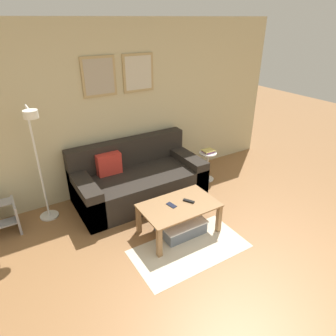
# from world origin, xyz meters

# --- Properties ---
(ground_plane) EXTENTS (16.00, 16.00, 0.00)m
(ground_plane) POSITION_xyz_m (0.00, 0.00, 0.00)
(ground_plane) COLOR olive
(wall_back) EXTENTS (5.60, 0.09, 2.55)m
(wall_back) POSITION_xyz_m (-0.00, 3.13, 1.28)
(wall_back) COLOR #C6BC93
(wall_back) RESTS_ON ground_plane
(area_rug) EXTENTS (1.40, 0.75, 0.01)m
(area_rug) POSITION_xyz_m (-0.12, 1.22, 0.00)
(area_rug) COLOR beige
(area_rug) RESTS_ON ground_plane
(couch) EXTENTS (1.93, 0.96, 0.85)m
(couch) POSITION_xyz_m (-0.11, 2.63, 0.29)
(couch) COLOR #28231E
(couch) RESTS_ON ground_plane
(coffee_table) EXTENTS (0.97, 0.61, 0.42)m
(coffee_table) POSITION_xyz_m (-0.04, 1.58, 0.34)
(coffee_table) COLOR #997047
(coffee_table) RESTS_ON ground_plane
(storage_bin) EXTENTS (0.59, 0.45, 0.19)m
(storage_bin) POSITION_xyz_m (-0.03, 1.57, 0.09)
(storage_bin) COLOR slate
(storage_bin) RESTS_ON ground_plane
(floor_lamp) EXTENTS (0.25, 0.53, 1.62)m
(floor_lamp) POSITION_xyz_m (-1.43, 2.66, 0.99)
(floor_lamp) COLOR white
(floor_lamp) RESTS_ON ground_plane
(side_table) EXTENTS (0.30, 0.30, 0.51)m
(side_table) POSITION_xyz_m (1.16, 2.52, 0.30)
(side_table) COLOR white
(side_table) RESTS_ON ground_plane
(book_stack) EXTENTS (0.20, 0.17, 0.04)m
(book_stack) POSITION_xyz_m (1.16, 2.52, 0.53)
(book_stack) COLOR #8C4C93
(book_stack) RESTS_ON side_table
(remote_control) EXTENTS (0.11, 0.15, 0.02)m
(remote_control) POSITION_xyz_m (0.10, 1.57, 0.43)
(remote_control) COLOR black
(remote_control) RESTS_ON coffee_table
(cell_phone) EXTENTS (0.09, 0.15, 0.01)m
(cell_phone) POSITION_xyz_m (-0.13, 1.62, 0.42)
(cell_phone) COLOR #1E2338
(cell_phone) RESTS_ON coffee_table
(step_stool) EXTENTS (0.38, 0.39, 0.41)m
(step_stool) POSITION_xyz_m (-2.01, 2.77, 0.22)
(step_stool) COLOR #99999E
(step_stool) RESTS_ON ground_plane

